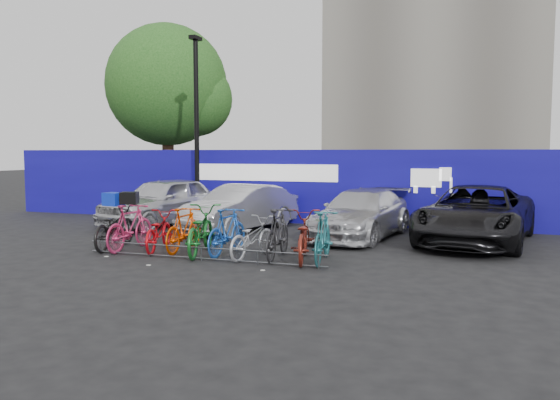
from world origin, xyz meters
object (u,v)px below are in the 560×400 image
at_px(tree, 172,88).
at_px(bike_4, 200,230).
at_px(bike_1, 130,227).
at_px(car_3, 476,214).
at_px(bike_9, 323,237).
at_px(bike_0, 114,227).
at_px(bike_7, 278,234).
at_px(bike_6, 252,238).
at_px(bike_8, 302,236).
at_px(bike_5, 227,231).
at_px(bike_2, 158,231).
at_px(car_1, 240,208).
at_px(car_2, 361,214).
at_px(car_0, 164,201).
at_px(bike_3, 184,230).
at_px(lamppost, 197,123).
at_px(bike_rack, 201,253).

relative_size(tree, bike_4, 3.70).
height_order(bike_1, bike_4, bike_4).
distance_m(tree, car_3, 14.57).
distance_m(bike_1, bike_9, 4.69).
xyz_separation_m(bike_0, bike_7, (4.17, 0.03, 0.04)).
xyz_separation_m(bike_6, bike_8, (1.15, 0.03, 0.08)).
bearing_deg(bike_9, bike_5, -8.17).
bearing_deg(bike_1, bike_2, -169.29).
height_order(bike_4, bike_7, bike_7).
xyz_separation_m(car_1, car_2, (3.61, -0.09, -0.03)).
distance_m(bike_1, bike_4, 1.83).
relative_size(car_3, bike_4, 2.51).
relative_size(car_2, car_3, 0.85).
height_order(bike_7, bike_8, bike_7).
relative_size(car_0, bike_2, 2.53).
xyz_separation_m(car_3, bike_3, (-6.47, -3.51, -0.21)).
height_order(car_0, bike_5, car_0).
bearing_deg(lamppost, car_3, -10.78).
bearing_deg(car_3, bike_2, -143.21).
relative_size(tree, car_2, 1.74).
height_order(tree, bike_5, tree).
relative_size(car_3, bike_9, 2.90).
bearing_deg(lamppost, bike_3, -65.69).
relative_size(car_0, bike_8, 2.24).
bearing_deg(car_1, bike_5, -55.18).
height_order(tree, bike_rack, tree).
height_order(bike_3, bike_5, bike_5).
height_order(car_2, bike_5, car_2).
relative_size(car_1, bike_3, 2.37).
bearing_deg(bike_4, tree, -70.74).
bearing_deg(bike_4, bike_7, 168.98).
distance_m(bike_7, bike_8, 0.57).
relative_size(tree, bike_7, 4.21).
relative_size(bike_2, bike_9, 0.98).
distance_m(car_3, bike_3, 7.36).
relative_size(bike_0, bike_6, 1.15).
distance_m(car_3, bike_6, 5.98).
height_order(bike_2, bike_5, bike_5).
xyz_separation_m(car_3, bike_4, (-5.95, -3.71, -0.18)).
bearing_deg(bike_8, lamppost, -58.67).
bearing_deg(bike_7, bike_2, -5.03).
xyz_separation_m(bike_rack, bike_9, (2.52, 0.64, 0.39)).
distance_m(car_2, bike_2, 5.47).
height_order(lamppost, bike_6, lamppost).
relative_size(bike_5, bike_7, 0.96).
relative_size(car_1, bike_5, 2.31).
height_order(bike_2, bike_6, bike_2).
relative_size(car_0, bike_3, 2.60).
bearing_deg(car_2, tree, 155.69).
distance_m(bike_rack, bike_8, 2.20).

